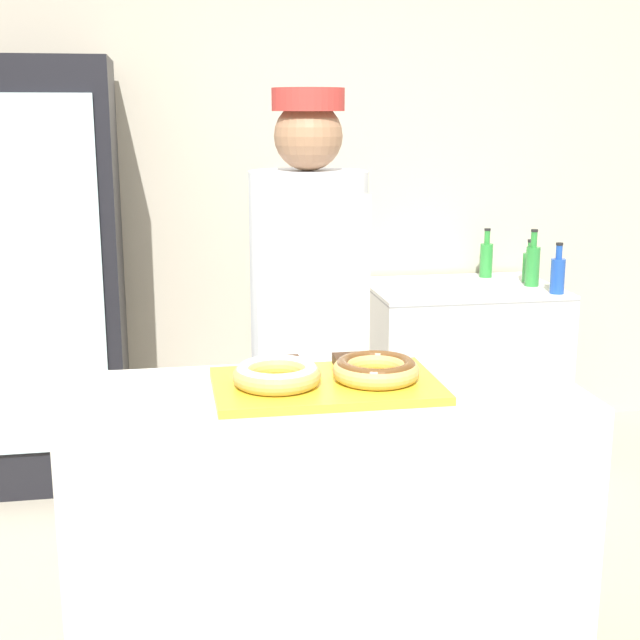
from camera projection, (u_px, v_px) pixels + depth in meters
wall_back at (250, 179)px, 4.47m from camera, size 8.00×0.06×2.70m
display_counter at (326, 537)px, 2.63m from camera, size 1.45×0.61×0.91m
serving_tray at (326, 385)px, 2.53m from camera, size 0.64×0.41×0.02m
donut_light_glaze at (277, 374)px, 2.48m from camera, size 0.25×0.25×0.06m
donut_chocolate_glaze at (376, 369)px, 2.53m from camera, size 0.25×0.25×0.06m
brownie_back_left at (286, 364)px, 2.64m from camera, size 0.08×0.08×0.03m
brownie_back_right at (348, 361)px, 2.68m from camera, size 0.08×0.08×0.03m
baker_person at (309, 334)px, 3.11m from camera, size 0.40×0.40×1.76m
beverage_fridge at (42, 277)px, 4.01m from camera, size 0.70×0.59×1.91m
chest_freezer at (460, 368)px, 4.48m from camera, size 0.92×0.66×0.84m
bottle_green at (530, 266)px, 4.48m from camera, size 0.08×0.08×0.21m
bottle_green_b at (486, 258)px, 4.60m from camera, size 0.06×0.06×0.25m
bottle_green_b_b at (533, 264)px, 4.37m from camera, size 0.07×0.07×0.28m
bottle_blue at (558, 274)px, 4.19m from camera, size 0.07×0.07×0.24m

